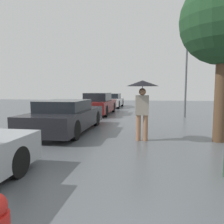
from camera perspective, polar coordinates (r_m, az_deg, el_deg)
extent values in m
cylinder|color=#9E7051|center=(6.73, 6.90, -4.10)|extent=(0.15, 0.15, 0.79)
cylinder|color=#9E7051|center=(6.73, 8.73, -4.13)|extent=(0.15, 0.15, 0.79)
cube|color=gray|center=(6.64, 7.90, 1.78)|extent=(0.40, 0.23, 0.59)
sphere|color=#9E7051|center=(6.63, 7.95, 5.26)|extent=(0.21, 0.21, 0.21)
cylinder|color=#515456|center=(6.63, 7.93, 3.98)|extent=(0.02, 0.02, 0.63)
cone|color=black|center=(6.63, 7.98, 7.45)|extent=(0.97, 0.97, 0.17)
cylinder|color=black|center=(4.32, -23.51, -11.87)|extent=(0.18, 0.57, 0.57)
cube|color=black|center=(8.34, -11.72, -1.64)|extent=(1.76, 4.45, 0.61)
cube|color=black|center=(8.09, -12.37, 1.66)|extent=(1.50, 2.00, 0.39)
cylinder|color=black|center=(9.93, -13.09, -1.42)|extent=(0.18, 0.63, 0.63)
cylinder|color=black|center=(9.43, -4.16, -1.66)|extent=(0.18, 0.63, 0.63)
cylinder|color=black|center=(7.49, -21.24, -4.06)|extent=(0.18, 0.63, 0.63)
cylinder|color=black|center=(6.82, -9.66, -4.68)|extent=(0.18, 0.63, 0.63)
cube|color=maroon|center=(13.89, -3.48, 1.61)|extent=(1.61, 4.44, 0.66)
cube|color=black|center=(13.65, -3.70, 3.96)|extent=(1.36, 2.00, 0.50)
cylinder|color=black|center=(15.41, -4.94, 1.35)|extent=(0.18, 0.66, 0.66)
cylinder|color=black|center=(15.12, 0.37, 1.28)|extent=(0.18, 0.66, 0.66)
cylinder|color=black|center=(12.78, -8.02, 0.36)|extent=(0.18, 0.66, 0.66)
cylinder|color=black|center=(12.42, -1.65, 0.26)|extent=(0.18, 0.66, 0.66)
cube|color=silver|center=(19.16, -0.07, 2.73)|extent=(1.68, 4.25, 0.59)
cube|color=black|center=(18.93, -0.17, 4.23)|extent=(1.43, 1.91, 0.42)
cylinder|color=black|center=(20.60, -1.53, 2.55)|extent=(0.18, 0.67, 0.67)
cylinder|color=black|center=(20.36, 2.66, 2.51)|extent=(0.18, 0.67, 0.67)
cylinder|color=black|center=(18.02, -3.14, 2.05)|extent=(0.18, 0.67, 0.67)
cylinder|color=black|center=(17.75, 1.64, 2.00)|extent=(0.18, 0.67, 0.67)
cylinder|color=brown|center=(7.17, 26.49, 4.13)|extent=(0.34, 0.34, 2.83)
sphere|color=#1E4223|center=(7.43, 27.29, 20.54)|extent=(2.50, 2.50, 2.50)
cylinder|color=#515456|center=(12.82, 18.82, 9.76)|extent=(0.10, 0.10, 4.97)
sphere|color=beige|center=(13.26, 19.22, 20.96)|extent=(0.34, 0.34, 0.34)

